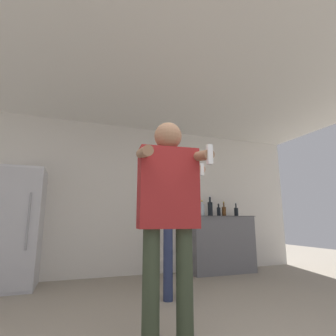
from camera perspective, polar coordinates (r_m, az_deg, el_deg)
The scene contains 11 objects.
wall_back at distance 4.59m, azimuth -10.69°, elevation -6.31°, with size 7.00×0.06×2.55m.
ceiling_slab at distance 3.42m, azimuth -5.13°, elevation 18.23°, with size 7.00×3.72×0.05m.
refrigerator at distance 4.22m, azimuth -30.59°, elevation -10.97°, with size 0.69×0.70×1.60m.
counter at distance 4.92m, azimuth 11.12°, elevation -15.85°, with size 1.18×0.56×0.97m.
bottle_green_wine at distance 5.04m, azimuth 14.62°, elevation -9.13°, with size 0.07×0.07×0.25m.
bottle_clear_vodka at distance 4.89m, azimuth 12.09°, elevation -9.09°, with size 0.07×0.07×0.26m.
bottle_short_whiskey at distance 4.75m, azimuth 9.16°, elevation -8.60°, with size 0.09×0.09×0.36m.
bottle_amber_bourbon at distance 4.84m, azimuth 10.98°, elevation -9.18°, with size 0.07×0.07×0.22m.
bottle_tall_gin at distance 4.68m, azimuth 7.42°, elevation -8.93°, with size 0.08×0.08×0.27m.
person_woman_foreground at distance 2.03m, azimuth 0.06°, elevation -8.20°, with size 0.54×0.48×1.67m.
person_man_side at distance 3.20m, azimuth 1.78°, elevation -7.10°, with size 0.44×0.52×1.80m.
Camera 1 is at (-0.74, -1.29, 0.89)m, focal length 28.00 mm.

